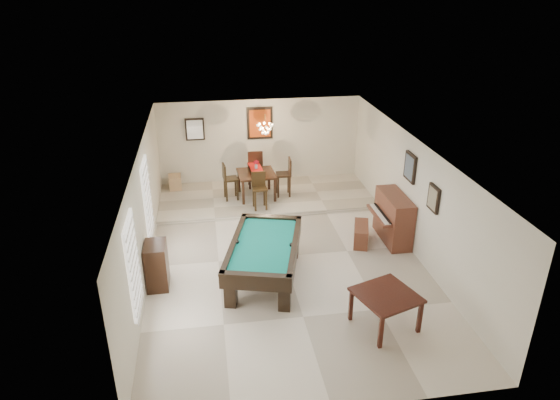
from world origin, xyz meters
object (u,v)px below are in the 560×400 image
object	(u,v)px
dining_chair_east	(283,177)
pool_table	(264,262)
dining_chair_north	(255,168)
flower_vase	(256,164)
corner_bench	(175,182)
dining_table	(256,183)
dining_chair_west	(231,182)
piano_bench	(361,234)
chandelier	(265,125)
upright_piano	(388,218)
square_table	(385,310)
apothecary_chest	(157,265)
dining_chair_south	(260,191)

from	to	relation	value
dining_chair_east	pool_table	bearing A→B (deg)	-12.03
pool_table	dining_chair_north	xyz separation A→B (m)	(0.33, 4.76, 0.28)
flower_vase	corner_bench	world-z (taller)	flower_vase
dining_table	corner_bench	world-z (taller)	dining_table
dining_chair_west	corner_bench	world-z (taller)	dining_chair_west
piano_bench	chandelier	xyz separation A→B (m)	(-1.93, 2.85, 1.97)
pool_table	chandelier	distance (m)	4.45
upright_piano	flower_vase	xyz separation A→B (m)	(-2.86, 2.79, 0.51)
dining_table	square_table	bearing A→B (deg)	-74.08
apothecary_chest	dining_chair_north	world-z (taller)	dining_chair_north
pool_table	dining_chair_west	size ratio (longest dim) A/B	2.42
dining_table	flower_vase	world-z (taller)	flower_vase
apothecary_chest	dining_table	world-z (taller)	apothecary_chest
piano_bench	dining_chair_east	world-z (taller)	dining_chair_east
upright_piano	pool_table	bearing A→B (deg)	-158.55
square_table	corner_bench	bearing A→B (deg)	120.22
square_table	apothecary_chest	size ratio (longest dim) A/B	1.03
upright_piano	dining_chair_north	distance (m)	4.52
pool_table	dining_table	size ratio (longest dim) A/B	2.48
dining_chair_north	chandelier	distance (m)	1.68
upright_piano	piano_bench	xyz separation A→B (m)	(-0.66, -0.05, -0.35)
pool_table	apothecary_chest	world-z (taller)	apothecary_chest
corner_bench	chandelier	xyz separation A→B (m)	(2.58, -0.94, 1.88)
dining_chair_east	flower_vase	bearing A→B (deg)	-88.94
square_table	dining_chair_south	world-z (taller)	dining_chair_south
pool_table	piano_bench	size ratio (longest dim) A/B	3.01
dining_table	flower_vase	distance (m)	0.55
pool_table	square_table	size ratio (longest dim) A/B	2.50
square_table	dining_chair_south	size ratio (longest dim) A/B	1.01
square_table	flower_vase	size ratio (longest dim) A/B	3.90
piano_bench	flower_vase	distance (m)	3.69
dining_chair_west	chandelier	distance (m)	1.85
upright_piano	dining_chair_north	xyz separation A→B (m)	(-2.82, 3.52, 0.12)
pool_table	upright_piano	size ratio (longest dim) A/B	1.81
upright_piano	dining_chair_west	distance (m)	4.52
dining_chair_south	dining_chair_west	xyz separation A→B (m)	(-0.72, 0.75, 0.02)
upright_piano	dining_chair_west	bearing A→B (deg)	142.49
dining_chair_south	square_table	bearing A→B (deg)	-75.07
upright_piano	apothecary_chest	distance (m)	5.48
upright_piano	apothecary_chest	bearing A→B (deg)	-167.86
flower_vase	dining_chair_east	size ratio (longest dim) A/B	0.24
dining_chair_north	dining_chair_west	distance (m)	1.09
square_table	piano_bench	world-z (taller)	square_table
pool_table	piano_bench	world-z (taller)	pool_table
dining_table	dining_chair_north	distance (m)	0.75
apothecary_chest	flower_vase	distance (m)	4.71
piano_bench	dining_chair_south	size ratio (longest dim) A/B	0.84
flower_vase	chandelier	world-z (taller)	chandelier
corner_bench	dining_chair_east	bearing A→B (deg)	-17.56
corner_bench	dining_chair_west	bearing A→B (deg)	-32.06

